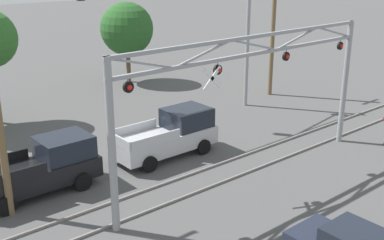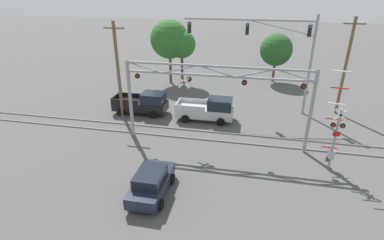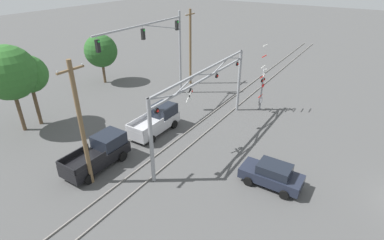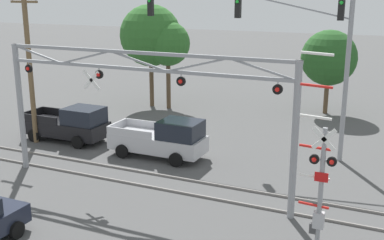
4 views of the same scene
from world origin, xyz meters
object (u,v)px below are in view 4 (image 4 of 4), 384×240
object	(u,v)px
background_tree_far_left_verge	(329,58)
pickup_truck_following	(70,124)
background_tree_beyond_span	(151,36)
background_tree_far_right_verge	(168,44)
crossing_signal_mast	(319,186)
utility_pole_left	(30,67)
traffic_signal_span	(293,37)
pickup_truck_lead	(163,139)
crossing_gantry	(139,97)

from	to	relation	value
background_tree_far_left_verge	pickup_truck_following	bearing A→B (deg)	-133.72
background_tree_beyond_span	background_tree_far_right_verge	distance (m)	1.60
crossing_signal_mast	utility_pole_left	distance (m)	17.92
crossing_signal_mast	background_tree_far_left_verge	size ratio (longest dim) A/B	1.13
background_tree_beyond_span	background_tree_far_left_verge	xyz separation A→B (m)	(12.41, 3.16, -1.34)
pickup_truck_following	utility_pole_left	xyz separation A→B (m)	(-1.73, -1.00, 3.39)
traffic_signal_span	pickup_truck_lead	distance (m)	8.47
pickup_truck_following	background_tree_far_left_verge	bearing A→B (deg)	46.28
crossing_gantry	crossing_signal_mast	bearing A→B (deg)	-13.51
crossing_signal_mast	pickup_truck_following	xyz separation A→B (m)	(-15.25, 6.33, -1.27)
traffic_signal_span	background_tree_far_right_verge	bearing A→B (deg)	148.06
pickup_truck_lead	crossing_gantry	bearing A→B (deg)	-75.34
crossing_gantry	background_tree_beyond_span	distance (m)	16.03
pickup_truck_lead	utility_pole_left	distance (m)	8.68
background_tree_far_right_verge	pickup_truck_following	bearing A→B (deg)	-98.55
utility_pole_left	traffic_signal_span	bearing A→B (deg)	16.41
pickup_truck_lead	utility_pole_left	bearing A→B (deg)	-174.82
crossing_gantry	traffic_signal_span	world-z (taller)	traffic_signal_span
traffic_signal_span	pickup_truck_following	bearing A→B (deg)	-165.77
traffic_signal_span	crossing_signal_mast	bearing A→B (deg)	-70.98
pickup_truck_lead	background_tree_far_left_verge	bearing A→B (deg)	65.08
pickup_truck_lead	background_tree_beyond_span	bearing A→B (deg)	121.97
utility_pole_left	crossing_signal_mast	bearing A→B (deg)	-17.43
utility_pole_left	background_tree_beyond_span	bearing A→B (deg)	81.12
pickup_truck_following	background_tree_beyond_span	xyz separation A→B (m)	(-0.05, 9.77, 4.30)
crossing_gantry	background_tree_far_left_verge	size ratio (longest dim) A/B	2.29
background_tree_beyond_span	background_tree_far_left_verge	distance (m)	12.88
background_tree_beyond_span	background_tree_far_right_verge	xyz separation A→B (m)	(1.50, -0.14, -0.54)
pickup_truck_lead	background_tree_beyond_span	distance (m)	12.60
utility_pole_left	background_tree_far_left_verge	world-z (taller)	utility_pole_left
pickup_truck_lead	background_tree_far_left_verge	xyz separation A→B (m)	(6.14, 13.21, 2.96)
background_tree_beyond_span	background_tree_far_right_verge	world-z (taller)	background_tree_beyond_span
pickup_truck_lead	background_tree_beyond_span	xyz separation A→B (m)	(-6.27, 10.05, 4.30)
crossing_gantry	traffic_signal_span	xyz separation A→B (m)	(4.71, 7.47, 2.03)
crossing_signal_mast	background_tree_beyond_span	bearing A→B (deg)	133.53
crossing_gantry	pickup_truck_lead	bearing A→B (deg)	104.66
background_tree_beyond_span	pickup_truck_following	bearing A→B (deg)	-89.70
background_tree_far_left_verge	crossing_signal_mast	bearing A→B (deg)	-81.47
background_tree_far_right_verge	utility_pole_left	bearing A→B (deg)	-106.66
crossing_gantry	crossing_signal_mast	size ratio (longest dim) A/B	2.03
utility_pole_left	background_tree_beyond_span	distance (m)	10.94
utility_pole_left	background_tree_beyond_span	xyz separation A→B (m)	(1.68, 10.77, 0.90)
pickup_truck_lead	background_tree_far_left_verge	size ratio (longest dim) A/B	0.86
crossing_gantry	background_tree_far_right_verge	world-z (taller)	background_tree_far_right_verge
crossing_gantry	traffic_signal_span	size ratio (longest dim) A/B	1.17
crossing_signal_mast	utility_pole_left	xyz separation A→B (m)	(-16.98, 5.33, 2.12)
utility_pole_left	background_tree_beyond_span	world-z (taller)	utility_pole_left
pickup_truck_lead	pickup_truck_following	world-z (taller)	same
traffic_signal_span	utility_pole_left	size ratio (longest dim) A/B	1.36
crossing_gantry	background_tree_far_left_verge	xyz separation A→B (m)	(5.05, 17.35, -0.22)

